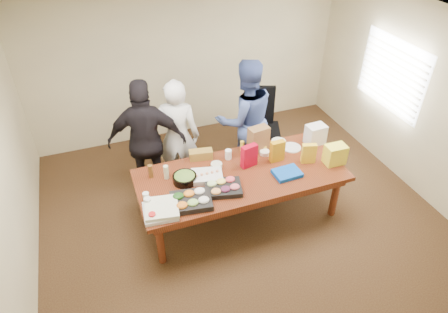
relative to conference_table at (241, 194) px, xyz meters
name	(u,v)px	position (x,y,z in m)	size (l,w,h in m)	color
floor	(240,214)	(0.00, 0.00, -0.39)	(5.50, 5.00, 0.02)	#47301E
ceiling	(246,28)	(0.00, 0.00, 2.33)	(5.50, 5.00, 0.02)	white
wall_back	(188,62)	(0.00, 2.50, 0.98)	(5.50, 0.04, 2.70)	beige
wall_front	(364,301)	(0.00, -2.50, 0.98)	(5.50, 0.04, 2.70)	beige
wall_left	(3,185)	(-2.75, 0.00, 0.98)	(0.04, 5.00, 2.70)	beige
wall_right	(418,100)	(2.75, 0.00, 0.98)	(0.04, 5.00, 2.70)	beige
window_panel	(392,75)	(2.72, 0.60, 1.12)	(0.03, 1.40, 1.10)	white
window_blinds	(389,75)	(2.68, 0.60, 1.12)	(0.04, 1.36, 1.00)	beige
conference_table	(241,194)	(0.00, 0.00, 0.00)	(2.80, 1.20, 0.75)	#4C1C0F
office_chair	(264,128)	(0.87, 1.15, 0.23)	(0.61, 0.61, 1.20)	black
person_center	(178,136)	(-0.62, 0.96, 0.52)	(0.65, 0.43, 1.80)	silver
person_right	(245,120)	(0.45, 0.95, 0.59)	(0.94, 0.73, 1.93)	#3D5194
person_left	(147,141)	(-1.07, 0.92, 0.57)	(1.10, 0.46, 1.88)	black
veggie_tray	(191,201)	(-0.80, -0.33, 0.41)	(0.49, 0.39, 0.08)	black
fruit_tray	(223,188)	(-0.34, -0.23, 0.41)	(0.45, 0.36, 0.07)	black
sheet_cake	(207,176)	(-0.46, 0.06, 0.41)	(0.41, 0.30, 0.07)	silver
salad_bowl	(185,179)	(-0.76, 0.10, 0.43)	(0.31, 0.31, 0.10)	black
chip_bag_blue	(287,173)	(0.57, -0.23, 0.40)	(0.36, 0.27, 0.05)	blue
chip_bag_red	(249,156)	(0.16, 0.13, 0.54)	(0.22, 0.09, 0.33)	#A9031C
chip_bag_yellow	(309,153)	(0.97, -0.08, 0.52)	(0.19, 0.08, 0.29)	yellow
chip_bag_orange	(277,151)	(0.58, 0.11, 0.53)	(0.20, 0.09, 0.31)	#C6870D
mayo_jar	(228,154)	(-0.04, 0.38, 0.45)	(0.09, 0.09, 0.14)	white
mustard_bottle	(242,146)	(0.21, 0.49, 0.46)	(0.06, 0.06, 0.16)	yellow
dressing_bottle	(151,171)	(-1.15, 0.35, 0.47)	(0.06, 0.06, 0.19)	brown
ranch_bottle	(166,172)	(-0.96, 0.25, 0.47)	(0.07, 0.07, 0.20)	beige
banana_bunch	(257,147)	(0.43, 0.45, 0.42)	(0.25, 0.15, 0.08)	yellow
bread_loaf	(201,154)	(-0.40, 0.52, 0.44)	(0.33, 0.14, 0.13)	olive
kraft_bag	(258,139)	(0.44, 0.43, 0.56)	(0.29, 0.17, 0.38)	brown
red_cup	(152,217)	(-1.30, -0.46, 0.43)	(0.08, 0.08, 0.11)	red
clear_cup_a	(148,202)	(-1.30, -0.19, 0.44)	(0.09, 0.09, 0.12)	white
clear_cup_b	(146,197)	(-1.30, -0.08, 0.43)	(0.08, 0.08, 0.11)	white
pizza_box_lower	(160,211)	(-1.19, -0.36, 0.40)	(0.39, 0.39, 0.05)	silver
pizza_box_upper	(162,208)	(-1.17, -0.36, 0.44)	(0.39, 0.39, 0.05)	silver
plate_a	(292,148)	(0.92, 0.30, 0.38)	(0.27, 0.27, 0.02)	silver
plate_b	(279,141)	(0.82, 0.52, 0.38)	(0.22, 0.22, 0.01)	white
dip_bowl_a	(265,153)	(0.48, 0.30, 0.40)	(0.14, 0.14, 0.06)	silver
dip_bowl_b	(217,165)	(-0.27, 0.25, 0.41)	(0.16, 0.16, 0.06)	beige
grocery_bag_white	(315,134)	(1.30, 0.31, 0.52)	(0.28, 0.20, 0.30)	white
grocery_bag_yellow	(335,154)	(1.30, -0.22, 0.52)	(0.28, 0.19, 0.28)	#FCEF36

